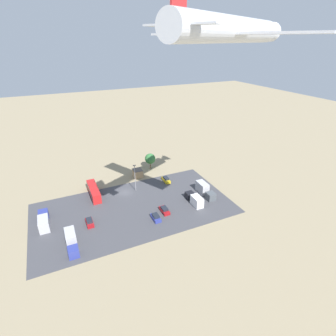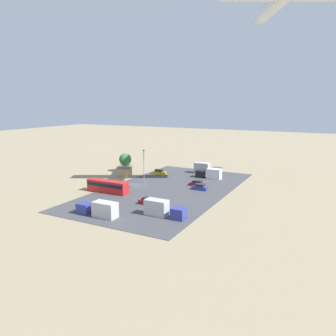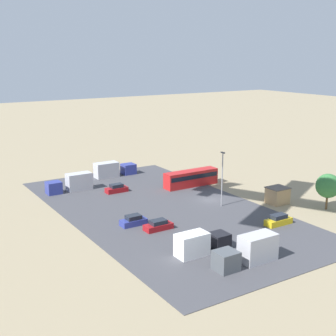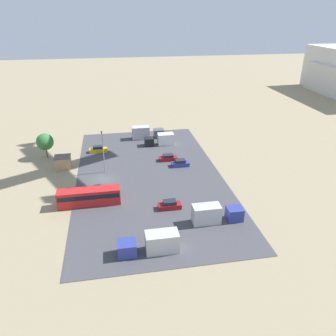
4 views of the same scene
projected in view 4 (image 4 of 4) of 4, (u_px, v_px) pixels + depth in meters
The scene contains 14 objects.
ground_plane at pixel (103, 180), 70.47m from camera, with size 400.00×400.00×0.00m, color gray.
parking_lot_surface at pixel (149, 176), 72.00m from camera, with size 58.35×31.24×0.08m.
shed_building at pixel (63, 162), 75.10m from camera, with size 3.24×3.62×2.90m.
bus at pixel (89, 196), 60.79m from camera, with size 2.64×11.47×3.12m.
parked_car_0 at pixel (98, 150), 83.72m from camera, with size 1.72×4.51×1.64m.
parked_car_1 at pixel (180, 163), 76.24m from camera, with size 1.87×4.05×1.60m.
parked_car_2 at pixel (170, 205), 59.97m from camera, with size 1.80×4.21×1.61m.
parked_car_3 at pixel (168, 158), 79.16m from camera, with size 1.89×4.34×1.51m.
parked_truck_0 at pixel (146, 133), 92.39m from camera, with size 2.57×8.91×3.48m.
parked_truck_1 at pixel (152, 244), 48.86m from camera, with size 2.58×9.17×3.17m.
parked_truck_2 at pixel (161, 140), 87.99m from camera, with size 2.44×7.82×3.05m.
parked_truck_3 at pixel (214, 214), 55.87m from camera, with size 2.42×8.78×3.28m.
tree_near_shed at pixel (45, 142), 79.33m from camera, with size 4.11×4.11×6.19m.
light_pole_lot_centre at pixel (103, 151), 71.44m from camera, with size 0.90×0.28×9.52m.
Camera 4 is at (63.77, 2.93, 33.03)m, focal length 35.00 mm.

